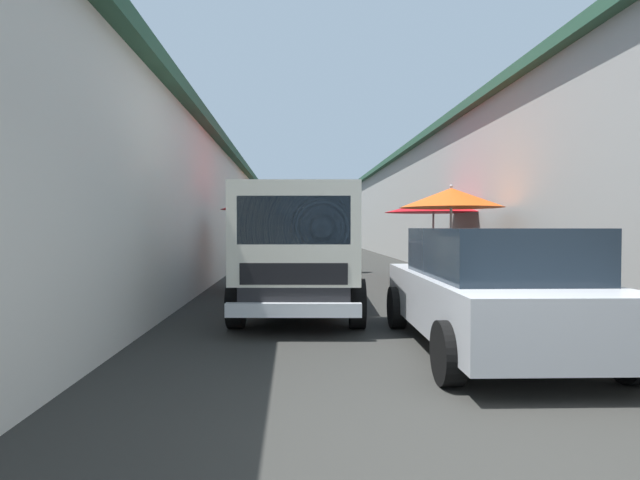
# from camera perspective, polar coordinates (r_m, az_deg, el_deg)

# --- Properties ---
(ground) EXTENTS (90.00, 90.00, 0.00)m
(ground) POSITION_cam_1_polar(r_m,az_deg,el_deg) (16.59, 1.74, -3.63)
(ground) COLOR #282826
(building_left_whitewash) EXTENTS (49.80, 7.50, 3.97)m
(building_left_whitewash) POSITION_cam_1_polar(r_m,az_deg,el_deg) (19.53, -19.59, 2.90)
(building_left_whitewash) COLOR beige
(building_left_whitewash) RESTS_ON ground
(building_right_concrete) EXTENTS (49.80, 7.50, 4.88)m
(building_right_concrete) POSITION_cam_1_polar(r_m,az_deg,el_deg) (20.51, 20.93, 4.09)
(building_right_concrete) COLOR gray
(building_right_concrete) RESTS_ON ground
(fruit_stall_mid_lane) EXTENTS (2.72, 2.72, 2.29)m
(fruit_stall_mid_lane) POSITION_cam_1_polar(r_m,az_deg,el_deg) (14.39, 12.75, 2.64)
(fruit_stall_mid_lane) COLOR #9E9EA3
(fruit_stall_mid_lane) RESTS_ON ground
(fruit_stall_near_left) EXTENTS (2.29, 2.29, 2.41)m
(fruit_stall_near_left) POSITION_cam_1_polar(r_m,az_deg,el_deg) (11.50, 14.64, 3.55)
(fruit_stall_near_left) COLOR #9E9EA3
(fruit_stall_near_left) RESTS_ON ground
(fruit_stall_far_left) EXTENTS (2.37, 2.37, 2.32)m
(fruit_stall_far_left) POSITION_cam_1_polar(r_m,az_deg,el_deg) (11.75, -5.47, 2.76)
(fruit_stall_far_left) COLOR #9E9EA3
(fruit_stall_far_left) RESTS_ON ground
(fruit_stall_far_right) EXTENTS (2.44, 2.44, 2.43)m
(fruit_stall_far_right) POSITION_cam_1_polar(r_m,az_deg,el_deg) (21.23, -5.56, 2.56)
(fruit_stall_far_right) COLOR #9E9EA3
(fruit_stall_far_right) RESTS_ON ground
(hatchback_car) EXTENTS (3.95, 2.01, 1.45)m
(hatchback_car) POSITION_cam_1_polar(r_m,az_deg,el_deg) (6.28, 18.73, -5.24)
(hatchback_car) COLOR #ADAFB5
(hatchback_car) RESTS_ON ground
(delivery_truck) EXTENTS (5.01, 2.19, 2.08)m
(delivery_truck) POSITION_cam_1_polar(r_m,az_deg,el_deg) (7.93, -2.41, -1.61)
(delivery_truck) COLOR black
(delivery_truck) RESTS_ON ground
(vendor_by_crates) EXTENTS (0.55, 0.41, 1.58)m
(vendor_by_crates) POSITION_cam_1_polar(r_m,az_deg,el_deg) (16.20, 3.53, -0.55)
(vendor_by_crates) COLOR #665B4C
(vendor_by_crates) RESTS_ON ground
(parked_scooter) EXTENTS (1.69, 0.32, 1.14)m
(parked_scooter) POSITION_cam_1_polar(r_m,az_deg,el_deg) (17.62, 11.05, -1.90)
(parked_scooter) COLOR black
(parked_scooter) RESTS_ON ground
(plastic_stool) EXTENTS (0.30, 0.30, 0.43)m
(plastic_stool) POSITION_cam_1_polar(r_m,az_deg,el_deg) (9.56, 10.57, -5.40)
(plastic_stool) COLOR #194CB2
(plastic_stool) RESTS_ON ground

